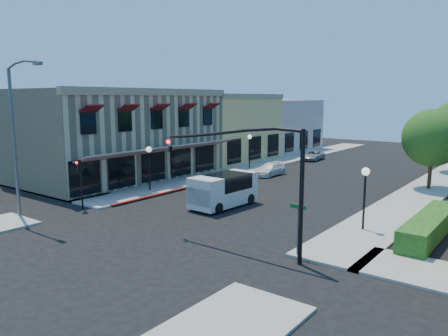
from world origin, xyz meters
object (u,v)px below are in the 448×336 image
Objects in this scene: secondary_signal at (80,175)px; parked_car_c at (270,169)px; lamppost_left_near at (149,157)px; lamppost_left_far at (250,143)px; parked_car_b at (226,180)px; signal_mast_arm at (260,169)px; street_tree_a at (432,138)px; lamppost_right_near at (365,183)px; cobra_streetlight at (16,132)px; white_van at (223,188)px; lamppost_right_far at (433,153)px; parked_car_a at (218,182)px; street_name_sign at (298,222)px; parked_car_d at (313,155)px.

secondary_signal is 0.83× the size of parked_car_c.
lamppost_left_near and lamppost_left_far have the same top height.
parked_car_b reaches higher than parked_car_c.
signal_mast_arm is 2.24× the size of lamppost_left_far.
street_tree_a reaches higher than lamppost_right_near.
cobra_streetlight is 13.26m from white_van.
cobra_streetlight reaches higher than lamppost_left_near.
lamppost_right_far is at bearing 59.80° from white_van.
lamppost_left_near is at bearing 155.63° from signal_mast_arm.
lamppost_left_near is 1.00× the size of lamppost_right_near.
secondary_signal reaches higher than parked_car_c.
street_tree_a reaches higher than parked_car_a.
signal_mast_arm reaches higher than parked_car_a.
street_name_sign reaches higher than parked_car_b.
secondary_signal is 11.20m from parked_car_a.
lamppost_left_near is 1.00× the size of lamppost_left_far.
lamppost_left_far is 0.94× the size of parked_car_b.
street_name_sign is 0.70× the size of lamppost_left_far.
street_tree_a reaches higher than parked_car_d.
lamppost_right_near is (1.00, 5.80, 1.04)m from street_name_sign.
street_name_sign is at bearing -99.78° from lamppost_right_near.
signal_mast_arm is 1.58× the size of white_van.
street_tree_a reaches higher than lamppost_left_near.
street_tree_a reaches higher than lamppost_left_far.
cobra_streetlight is at bearing -165.84° from street_name_sign.
street_tree_a is at bearing 55.62° from white_van.
parked_car_c is at bearing 119.94° from signal_mast_arm.
white_van is (-9.50, -0.33, -1.47)m from lamppost_right_near.
parked_car_d is at bearing 146.31° from street_tree_a.
secondary_signal is 0.93× the size of lamppost_right_far.
parked_car_a is at bearing 73.19° from secondary_signal.
parked_car_b reaches higher than parked_car_a.
secondary_signal is at bearing -85.66° from lamppost_left_near.
lamppost_left_far is (0.00, 14.00, 0.00)m from lamppost_left_near.
street_tree_a reaches higher than parked_car_c.
parked_car_a is 8.00m from parked_car_c.
lamppost_right_near reaches higher than parked_car_a.
lamppost_right_far is at bearing 90.00° from lamppost_right_near.
lamppost_left_near is at bearing -141.02° from street_tree_a.
street_name_sign is at bearing -93.76° from street_tree_a.
lamppost_left_far is 0.71× the size of white_van.
parked_car_c is at bearing 72.86° from lamppost_left_near.
cobra_streetlight is 16.29m from parked_car_b.
signal_mast_arm is 2.41× the size of secondary_signal.
signal_mast_arm is at bearing -55.00° from lamppost_left_far.
parked_car_d is (2.95, 34.00, -4.71)m from cobra_streetlight.
signal_mast_arm is 21.64m from parked_car_c.
lamppost_left_far is at bearing 140.53° from lamppost_right_near.
parked_car_b is 19.05m from parked_car_d.
secondary_signal is 9.45m from white_van.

